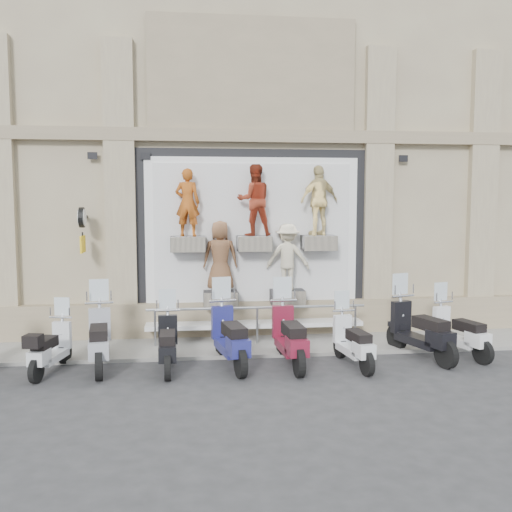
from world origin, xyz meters
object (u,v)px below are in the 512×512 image
object	(u,v)px
guard_rail	(257,326)
scooter_i	(460,321)
scooter_b	(50,338)
scooter_g	(353,331)
scooter_e	(230,324)
scooter_f	(290,324)
scooter_d	(168,332)
scooter_h	(421,318)
scooter_c	(99,326)
clock_sign_bracket	(82,224)

from	to	relation	value
guard_rail	scooter_i	size ratio (longest dim) A/B	2.71
scooter_b	scooter_g	world-z (taller)	scooter_g
scooter_e	scooter_g	bearing A→B (deg)	-17.00
scooter_f	scooter_i	size ratio (longest dim) A/B	1.13
scooter_d	scooter_g	xyz separation A→B (m)	(3.68, -0.20, -0.03)
scooter_b	scooter_f	distance (m)	4.67
scooter_e	scooter_h	distance (m)	4.02
guard_rail	scooter_e	bearing A→B (deg)	-115.74
scooter_b	scooter_c	distance (m)	0.92
scooter_c	scooter_g	bearing A→B (deg)	-12.32
clock_sign_bracket	scooter_f	xyz separation A→B (m)	(4.37, -2.06, -1.94)
scooter_b	scooter_c	size ratio (longest dim) A/B	0.81
clock_sign_bracket	scooter_e	size ratio (longest dim) A/B	0.48
clock_sign_bracket	scooter_h	world-z (taller)	clock_sign_bracket
scooter_b	scooter_g	distance (m)	5.93
scooter_b	scooter_d	world-z (taller)	scooter_d
scooter_b	scooter_h	size ratio (longest dim) A/B	0.80
scooter_i	scooter_f	bearing A→B (deg)	167.81
clock_sign_bracket	scooter_b	bearing A→B (deg)	-98.60
scooter_d	scooter_e	world-z (taller)	scooter_e
clock_sign_bracket	scooter_d	size ratio (longest dim) A/B	0.55
scooter_f	scooter_h	size ratio (longest dim) A/B	0.99
clock_sign_bracket	scooter_h	size ratio (longest dim) A/B	0.48
scooter_b	scooter_c	xyz separation A→B (m)	(0.89, 0.17, 0.16)
scooter_b	scooter_h	xyz separation A→B (m)	(7.49, 0.12, 0.18)
scooter_h	scooter_b	bearing A→B (deg)	163.72
scooter_c	scooter_f	xyz separation A→B (m)	(3.78, -0.24, 0.01)
guard_rail	scooter_d	xyz separation A→B (m)	(-1.96, -1.59, 0.29)
scooter_b	scooter_d	distance (m)	2.24
scooter_b	scooter_e	size ratio (longest dim) A/B	0.80
scooter_f	scooter_g	bearing A→B (deg)	-12.25
clock_sign_bracket	scooter_d	world-z (taller)	clock_sign_bracket
clock_sign_bracket	scooter_b	distance (m)	2.92
scooter_d	scooter_h	xyz separation A→B (m)	(5.25, 0.18, 0.11)
guard_rail	scooter_e	distance (m)	1.73
clock_sign_bracket	scooter_g	distance (m)	6.40
scooter_c	scooter_e	xyz separation A→B (m)	(2.58, -0.16, 0.01)
clock_sign_bracket	scooter_c	xyz separation A→B (m)	(0.59, -1.82, -1.95)
guard_rail	scooter_i	bearing A→B (deg)	-17.50
scooter_h	guard_rail	bearing A→B (deg)	139.67
scooter_e	scooter_g	size ratio (longest dim) A/B	1.19
scooter_e	scooter_h	size ratio (longest dim) A/B	1.00
guard_rail	scooter_e	world-z (taller)	scooter_e
clock_sign_bracket	scooter_g	xyz separation A→B (m)	(5.62, -2.26, -2.07)
scooter_e	guard_rail	bearing A→B (deg)	53.72
scooter_d	scooter_f	world-z (taller)	scooter_f
scooter_d	scooter_c	bearing A→B (deg)	168.54
guard_rail	scooter_b	distance (m)	4.47
scooter_i	clock_sign_bracket	bearing A→B (deg)	151.17
scooter_c	scooter_e	size ratio (longest dim) A/B	0.99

